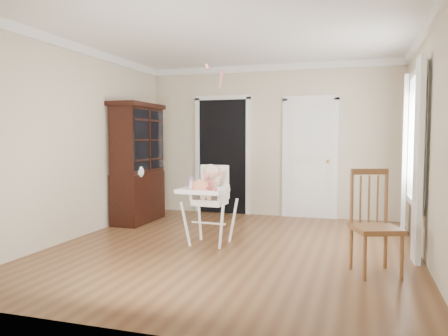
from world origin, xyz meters
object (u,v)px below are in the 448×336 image
(high_chair, at_px, (210,195))
(china_cabinet, at_px, (138,163))
(dining_chair, at_px, (375,225))
(sippy_cup, at_px, (192,183))
(cake, at_px, (201,186))

(high_chair, relative_size, china_cabinet, 0.54)
(dining_chair, bearing_deg, sippy_cup, 144.18)
(cake, relative_size, china_cabinet, 0.13)
(high_chair, distance_m, china_cabinet, 2.01)
(cake, bearing_deg, china_cabinet, 140.09)
(dining_chair, bearing_deg, china_cabinet, 133.09)
(high_chair, height_order, cake, high_chair)
(high_chair, height_order, china_cabinet, china_cabinet)
(sippy_cup, xyz_separation_m, dining_chair, (2.25, -0.59, -0.31))
(cake, distance_m, china_cabinet, 2.09)
(cake, bearing_deg, sippy_cup, 139.77)
(high_chair, relative_size, cake, 4.02)
(china_cabinet, bearing_deg, cake, -39.91)
(china_cabinet, relative_size, dining_chair, 1.83)
(sippy_cup, distance_m, china_cabinet, 1.86)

